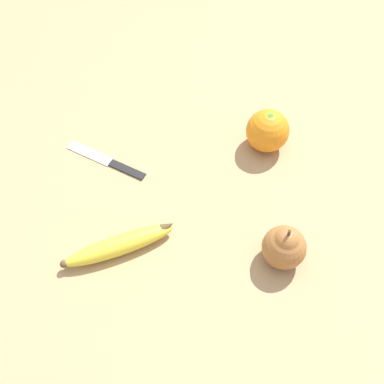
{
  "coord_description": "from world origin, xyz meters",
  "views": [
    {
      "loc": [
        0.46,
        0.0,
        0.71
      ],
      "look_at": [
        -0.02,
        0.05,
        0.03
      ],
      "focal_mm": 42.0,
      "sensor_mm": 36.0,
      "label": 1
    }
  ],
  "objects_px": {
    "banana": "(120,245)",
    "pear": "(284,246)",
    "orange": "(267,131)",
    "paring_knife": "(108,161)"
  },
  "relations": [
    {
      "from": "banana",
      "to": "pear",
      "type": "bearing_deg",
      "value": -24.9
    },
    {
      "from": "orange",
      "to": "paring_knife",
      "type": "relative_size",
      "value": 0.54
    },
    {
      "from": "paring_knife",
      "to": "orange",
      "type": "bearing_deg",
      "value": -53.7
    },
    {
      "from": "banana",
      "to": "pear",
      "type": "relative_size",
      "value": 2.21
    },
    {
      "from": "orange",
      "to": "paring_knife",
      "type": "distance_m",
      "value": 0.33
    },
    {
      "from": "pear",
      "to": "orange",
      "type": "bearing_deg",
      "value": 174.76
    },
    {
      "from": "banana",
      "to": "orange",
      "type": "relative_size",
      "value": 2.39
    },
    {
      "from": "orange",
      "to": "pear",
      "type": "bearing_deg",
      "value": -5.24
    },
    {
      "from": "banana",
      "to": "orange",
      "type": "distance_m",
      "value": 0.37
    },
    {
      "from": "paring_knife",
      "to": "pear",
      "type": "bearing_deg",
      "value": -95.3
    }
  ]
}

